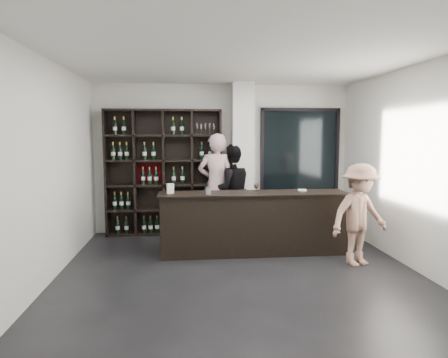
{
  "coord_description": "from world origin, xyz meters",
  "views": [
    {
      "loc": [
        -0.72,
        -5.13,
        1.91
      ],
      "look_at": [
        -0.13,
        1.1,
        1.22
      ],
      "focal_mm": 32.0,
      "sensor_mm": 36.0,
      "label": 1
    }
  ],
  "objects": [
    {
      "name": "structural_column",
      "position": [
        0.35,
        2.47,
        1.45
      ],
      "size": [
        0.4,
        0.4,
        2.9
      ],
      "primitive_type": "cube",
      "color": "silver",
      "rests_on": "floor"
    },
    {
      "name": "taster_pink",
      "position": [
        -0.15,
        2.4,
        0.97
      ],
      "size": [
        0.75,
        0.53,
        1.95
      ],
      "primitive_type": "imported",
      "rotation": [
        0.0,
        0.0,
        3.05
      ],
      "color": "beige",
      "rests_on": "floor"
    },
    {
      "name": "glass_panel",
      "position": [
        1.55,
        2.69,
        1.4
      ],
      "size": [
        1.6,
        0.08,
        2.1
      ],
      "color": "black",
      "rests_on": "floor"
    },
    {
      "name": "card_stand",
      "position": [
        -0.97,
        1.12,
        1.08
      ],
      "size": [
        0.12,
        0.08,
        0.16
      ],
      "primitive_type": "cube",
      "rotation": [
        0.0,
        0.0,
        0.33
      ],
      "color": "white",
      "rests_on": "tasting_counter"
    },
    {
      "name": "wine_shelf",
      "position": [
        -1.15,
        2.57,
        1.2
      ],
      "size": [
        2.2,
        0.35,
        2.4
      ],
      "primitive_type": null,
      "color": "black",
      "rests_on": "floor"
    },
    {
      "name": "floor",
      "position": [
        0.0,
        0.0,
        -0.01
      ],
      "size": [
        5.0,
        5.5,
        0.01
      ],
      "primitive_type": "cube",
      "color": "black",
      "rests_on": "ground"
    },
    {
      "name": "customer",
      "position": [
        1.8,
        0.4,
        0.75
      ],
      "size": [
        1.1,
        0.83,
        1.5
      ],
      "primitive_type": "imported",
      "rotation": [
        0.0,
        0.0,
        0.32
      ],
      "color": "#A37762",
      "rests_on": "floor"
    },
    {
      "name": "wine_glass",
      "position": [
        0.38,
        1.06,
        1.09
      ],
      "size": [
        0.09,
        0.09,
        0.18
      ],
      "primitive_type": null,
      "rotation": [
        0.0,
        0.0,
        0.27
      ],
      "color": "white",
      "rests_on": "tasting_counter"
    },
    {
      "name": "spit_cup",
      "position": [
        -0.39,
        0.98,
        1.05
      ],
      "size": [
        0.09,
        0.09,
        0.1
      ],
      "primitive_type": "cylinder",
      "rotation": [
        0.0,
        0.0,
        -0.11
      ],
      "color": "silver",
      "rests_on": "tasting_counter"
    },
    {
      "name": "napkin_stack",
      "position": [
        1.18,
        1.24,
        1.01
      ],
      "size": [
        0.15,
        0.15,
        0.02
      ],
      "primitive_type": "cube",
      "rotation": [
        0.0,
        0.0,
        -0.18
      ],
      "color": "white",
      "rests_on": "tasting_counter"
    },
    {
      "name": "taster_black",
      "position": [
        0.15,
        2.4,
        0.87
      ],
      "size": [
        0.91,
        0.75,
        1.74
      ],
      "primitive_type": "imported",
      "rotation": [
        0.0,
        0.0,
        3.25
      ],
      "color": "black",
      "rests_on": "floor"
    },
    {
      "name": "tasting_counter",
      "position": [
        0.35,
        1.13,
        0.5
      ],
      "size": [
        3.04,
        0.63,
        1.0
      ],
      "rotation": [
        0.0,
        0.0,
        0.0
      ],
      "color": "black",
      "rests_on": "floor"
    }
  ]
}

